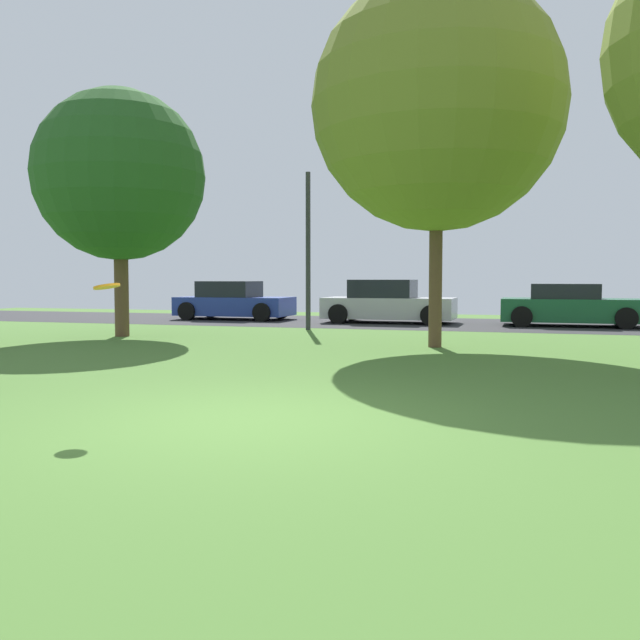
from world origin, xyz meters
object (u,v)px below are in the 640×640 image
(parked_car_blue, at_px, (234,302))
(street_lamp_post, at_px, (308,251))
(parked_car_silver, at_px, (388,303))
(frisbee_disc, at_px, (107,286))
(parked_car_green, at_px, (570,306))
(maple_tree_far, at_px, (120,176))
(maple_tree_near, at_px, (437,105))

(parked_car_blue, distance_m, street_lamp_post, 5.95)
(parked_car_silver, bearing_deg, frisbee_disc, -88.68)
(parked_car_green, relative_size, street_lamp_post, 0.93)
(maple_tree_far, relative_size, frisbee_disc, 20.30)
(parked_car_blue, bearing_deg, frisbee_disc, -69.88)
(maple_tree_near, height_order, parked_car_silver, maple_tree_near)
(maple_tree_near, bearing_deg, street_lamp_post, 136.60)
(parked_car_blue, height_order, parked_car_green, parked_car_blue)
(maple_tree_far, bearing_deg, parked_car_silver, 53.23)
(maple_tree_far, height_order, parked_car_blue, maple_tree_far)
(frisbee_disc, distance_m, parked_car_silver, 16.37)
(parked_car_silver, bearing_deg, maple_tree_near, -71.30)
(maple_tree_far, height_order, parked_car_green, maple_tree_far)
(street_lamp_post, bearing_deg, parked_car_green, 27.42)
(parked_car_silver, xyz_separation_m, parked_car_green, (5.72, 0.05, -0.04))
(frisbee_disc, bearing_deg, maple_tree_near, 75.66)
(maple_tree_near, relative_size, maple_tree_far, 1.25)
(parked_car_blue, bearing_deg, parked_car_green, -0.94)
(parked_car_silver, bearing_deg, street_lamp_post, -112.82)
(maple_tree_near, relative_size, parked_car_silver, 1.82)
(parked_car_blue, bearing_deg, maple_tree_near, -43.61)
(maple_tree_far, bearing_deg, frisbee_disc, -57.49)
(parked_car_blue, distance_m, parked_car_green, 11.42)
(parked_car_silver, distance_m, street_lamp_post, 4.35)
(parked_car_blue, bearing_deg, maple_tree_far, -87.84)
(street_lamp_post, bearing_deg, maple_tree_far, -137.52)
(frisbee_disc, distance_m, parked_car_green, 17.26)
(frisbee_disc, xyz_separation_m, parked_car_blue, (-6.08, 16.58, -0.77))
(maple_tree_near, height_order, maple_tree_far, maple_tree_near)
(parked_car_silver, bearing_deg, maple_tree_far, -126.77)
(maple_tree_far, distance_m, parked_car_green, 13.76)
(frisbee_disc, bearing_deg, parked_car_blue, 110.12)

